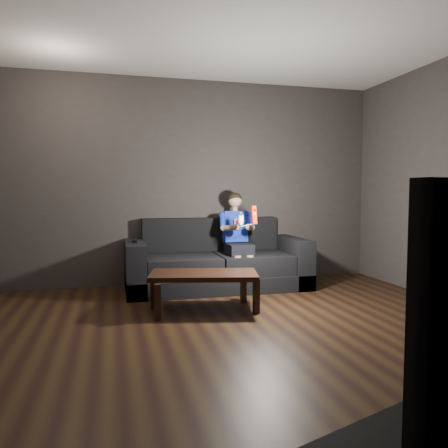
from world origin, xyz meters
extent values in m
plane|color=black|center=(0.00, 0.00, 0.00)|extent=(5.00, 5.00, 0.00)
cube|color=#36322F|center=(0.00, 2.50, 1.35)|extent=(5.00, 0.04, 2.70)
cube|color=black|center=(0.18, 2.04, 0.10)|extent=(2.26, 0.98, 0.20)
cube|color=black|center=(-0.27, 1.93, 0.31)|extent=(0.89, 0.69, 0.24)
cube|color=black|center=(0.63, 1.93, 0.31)|extent=(0.89, 0.69, 0.24)
cube|color=black|center=(0.18, 2.41, 0.65)|extent=(1.81, 0.23, 0.44)
cube|color=black|center=(-0.84, 2.04, 0.31)|extent=(0.23, 0.98, 0.62)
cube|color=black|center=(1.20, 2.04, 0.31)|extent=(0.23, 0.98, 0.62)
cube|color=black|center=(0.44, 1.91, 0.50)|extent=(0.30, 0.38, 0.14)
cube|color=#182DA3|center=(0.44, 2.11, 0.77)|extent=(0.30, 0.21, 0.41)
cube|color=yellow|center=(0.44, 2.03, 0.83)|extent=(0.09, 0.09, 0.10)
cube|color=#B20020|center=(0.44, 2.02, 0.83)|extent=(0.06, 0.06, 0.06)
cylinder|color=tan|center=(0.44, 2.11, 1.00)|extent=(0.07, 0.07, 0.06)
sphere|color=tan|center=(0.44, 2.11, 1.11)|extent=(0.18, 0.18, 0.18)
ellipsoid|color=black|center=(0.44, 2.12, 1.13)|extent=(0.19, 0.19, 0.16)
cylinder|color=#182DA3|center=(0.26, 2.05, 0.84)|extent=(0.08, 0.22, 0.19)
cylinder|color=#182DA3|center=(0.62, 2.05, 0.84)|extent=(0.08, 0.22, 0.19)
cylinder|color=tan|center=(0.31, 1.89, 0.80)|extent=(0.14, 0.23, 0.10)
cylinder|color=tan|center=(0.58, 1.89, 0.80)|extent=(0.14, 0.23, 0.10)
sphere|color=tan|center=(0.36, 1.79, 0.79)|extent=(0.08, 0.08, 0.08)
sphere|color=tan|center=(0.52, 1.79, 0.79)|extent=(0.08, 0.08, 0.08)
cylinder|color=tan|center=(0.36, 1.71, 0.28)|extent=(0.09, 0.09, 0.34)
cylinder|color=tan|center=(0.52, 1.71, 0.28)|extent=(0.09, 0.09, 0.34)
cube|color=red|center=(0.52, 1.58, 0.95)|extent=(0.06, 0.08, 0.22)
cube|color=#7F0502|center=(0.52, 1.56, 1.01)|extent=(0.03, 0.01, 0.03)
cylinder|color=white|center=(0.52, 1.56, 0.93)|extent=(0.02, 0.01, 0.02)
ellipsoid|color=white|center=(0.36, 1.59, 0.90)|extent=(0.09, 0.11, 0.16)
cylinder|color=black|center=(0.36, 1.55, 0.96)|extent=(0.03, 0.02, 0.03)
cube|color=black|center=(-0.84, 1.98, 0.63)|extent=(0.05, 0.15, 0.03)
cube|color=black|center=(-0.84, 2.03, 0.65)|extent=(0.02, 0.02, 0.00)
cube|color=black|center=(-0.20, 1.04, 0.37)|extent=(1.17, 0.76, 0.05)
cube|color=black|center=(-0.69, 0.82, 0.17)|extent=(0.06, 0.06, 0.34)
cube|color=black|center=(0.30, 0.82, 0.17)|extent=(0.06, 0.06, 0.34)
cube|color=black|center=(-0.69, 1.26, 0.17)|extent=(0.06, 0.06, 0.34)
cube|color=black|center=(0.30, 1.26, 0.17)|extent=(0.06, 0.06, 0.34)
camera|label=1|loc=(-1.09, -3.28, 1.21)|focal=35.00mm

